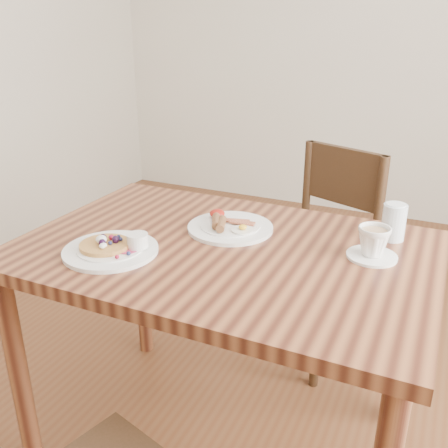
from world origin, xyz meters
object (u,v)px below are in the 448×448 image
dining_table (224,276)px  breakfast_plate (229,226)px  pancake_plate (112,248)px  chair_far (320,243)px  teacup_saucer (373,244)px  water_glass (394,222)px

dining_table → breakfast_plate: breakfast_plate is taller
pancake_plate → breakfast_plate: pancake_plate is taller
chair_far → breakfast_plate: (-0.16, -0.58, 0.27)m
dining_table → breakfast_plate: 0.17m
chair_far → breakfast_plate: chair_far is taller
pancake_plate → teacup_saucer: teacup_saucer is taller
chair_far → water_glass: chair_far is taller
chair_far → teacup_saucer: size_ratio=6.29×
breakfast_plate → pancake_plate: bearing=-128.2°
breakfast_plate → teacup_saucer: 0.45m
teacup_saucer → water_glass: 0.16m
water_glass → pancake_plate: bearing=-148.6°
pancake_plate → breakfast_plate: size_ratio=1.00×
breakfast_plate → dining_table: bearing=-72.1°
teacup_saucer → pancake_plate: bearing=-157.7°
dining_table → teacup_saucer: 0.44m
dining_table → teacup_saucer: size_ratio=8.57×
dining_table → water_glass: bearing=30.7°
pancake_plate → teacup_saucer: bearing=22.3°
chair_far → water_glass: bearing=147.1°
dining_table → water_glass: size_ratio=10.87×
teacup_saucer → water_glass: (0.03, 0.15, 0.01)m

